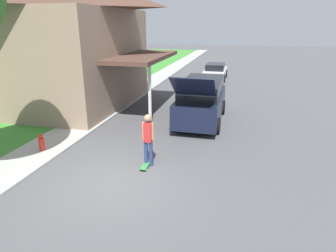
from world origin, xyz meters
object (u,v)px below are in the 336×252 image
lawn_tree_far (69,5)px  suv_parked (202,100)px  skateboarder (148,137)px  fire_hydrant (41,142)px  car_down_street (215,72)px  skateboard (146,165)px

lawn_tree_far → suv_parked: bearing=-1.1°
skateboarder → fire_hydrant: bearing=179.5°
suv_parked → skateboarder: bearing=-101.3°
lawn_tree_far → car_down_street: lawn_tree_far is taller
skateboarder → fire_hydrant: 4.21m
suv_parked → skateboard: suv_parked is taller
lawn_tree_far → car_down_street: bearing=61.8°
skateboard → fire_hydrant: 4.13m
car_down_street → skateboarder: 17.04m
car_down_street → fire_hydrant: car_down_street is taller
car_down_street → fire_hydrant: (-4.75, -16.99, -0.23)m
skateboarder → skateboard: 0.95m
fire_hydrant → skateboard: bearing=-2.6°
car_down_street → lawn_tree_far: bearing=-118.2°
lawn_tree_far → fire_hydrant: bearing=-74.2°
skateboard → fire_hydrant: fire_hydrant is taller
skateboarder → skateboard: skateboarder is taller
suv_parked → car_down_street: 11.81m
lawn_tree_far → skateboarder: lawn_tree_far is taller
lawn_tree_far → fire_hydrant: 7.47m
lawn_tree_far → suv_parked: (6.70, -0.13, -4.36)m
skateboard → skateboarder: bearing=72.8°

